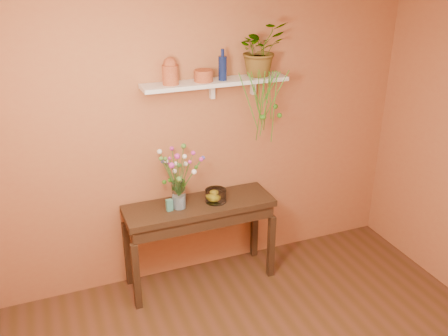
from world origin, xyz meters
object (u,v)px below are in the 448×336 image
(sideboard, at_px, (199,215))
(terracotta_jug, at_px, (170,72))
(blue_bottle, at_px, (223,68))
(glass_bowl, at_px, (216,196))
(glass_vase, at_px, (179,197))
(bouquet, at_px, (178,167))
(spider_plant, at_px, (260,49))

(sideboard, relative_size, terracotta_jug, 6.11)
(blue_bottle, height_order, glass_bowl, blue_bottle)
(blue_bottle, height_order, glass_vase, blue_bottle)
(glass_vase, xyz_separation_m, bouquet, (0.00, -0.01, 0.29))
(sideboard, distance_m, blue_bottle, 1.36)
(sideboard, relative_size, spider_plant, 2.95)
(bouquet, bearing_deg, sideboard, 5.24)
(blue_bottle, relative_size, spider_plant, 0.57)
(blue_bottle, bearing_deg, sideboard, -161.38)
(sideboard, height_order, glass_vase, glass_vase)
(glass_vase, distance_m, glass_bowl, 0.35)
(blue_bottle, xyz_separation_m, spider_plant, (0.37, 0.05, 0.12))
(terracotta_jug, bearing_deg, spider_plant, 2.39)
(glass_bowl, bearing_deg, glass_vase, 178.17)
(terracotta_jug, bearing_deg, bouquet, -90.71)
(blue_bottle, relative_size, glass_vase, 1.05)
(glass_vase, height_order, glass_bowl, glass_vase)
(sideboard, bearing_deg, blue_bottle, 18.62)
(spider_plant, height_order, glass_bowl, spider_plant)
(glass_bowl, bearing_deg, terracotta_jug, 159.41)
(sideboard, relative_size, blue_bottle, 5.16)
(sideboard, relative_size, bouquet, 3.00)
(blue_bottle, xyz_separation_m, glass_vase, (-0.46, -0.10, -1.10))
(blue_bottle, distance_m, spider_plant, 0.40)
(glass_bowl, bearing_deg, sideboard, 171.65)
(sideboard, bearing_deg, bouquet, -174.76)
(sideboard, height_order, terracotta_jug, terracotta_jug)
(spider_plant, bearing_deg, glass_bowl, -161.36)
(blue_bottle, bearing_deg, glass_bowl, -135.13)
(glass_bowl, bearing_deg, spider_plant, 18.64)
(blue_bottle, bearing_deg, spider_plant, 7.83)
(spider_plant, bearing_deg, sideboard, -167.55)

